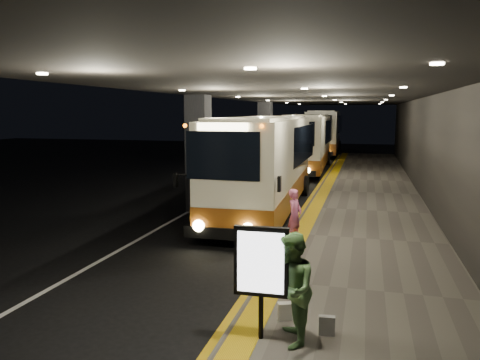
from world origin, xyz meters
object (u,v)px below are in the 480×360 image
at_px(coach_third, 324,134).
at_px(info_sign, 261,264).
at_px(coach_second, 308,145).
at_px(coach_main, 266,168).
at_px(passenger_waiting_green, 291,289).
at_px(stanchion_post, 261,268).
at_px(bag_polka, 327,326).
at_px(bag_plain, 285,311).
at_px(passenger_boarding, 295,216).

bearing_deg(coach_third, info_sign, -88.50).
distance_m(coach_second, coach_third, 12.58).
height_order(coach_main, passenger_waiting_green, coach_main).
bearing_deg(coach_third, passenger_waiting_green, -87.73).
distance_m(passenger_waiting_green, stanchion_post, 1.94).
height_order(coach_main, info_sign, coach_main).
relative_size(passenger_waiting_green, info_sign, 0.97).
bearing_deg(coach_third, bag_polka, -86.83).
bearing_deg(coach_second, bag_plain, -85.90).
relative_size(bag_polka, info_sign, 0.17).
bearing_deg(coach_main, coach_second, 87.77).
height_order(coach_second, info_sign, coach_second).
bearing_deg(passenger_waiting_green, info_sign, -108.06).
bearing_deg(bag_plain, coach_second, 96.05).
bearing_deg(bag_polka, coach_third, 95.19).
height_order(bag_polka, stanchion_post, stanchion_post).
bearing_deg(passenger_waiting_green, coach_main, 179.70).
height_order(coach_main, coach_second, coach_second).
relative_size(passenger_waiting_green, bag_plain, 5.83).
distance_m(passenger_boarding, stanchion_post, 4.07).
distance_m(passenger_boarding, info_sign, 5.77).
bearing_deg(stanchion_post, info_sign, -77.38).
bearing_deg(coach_second, stanchion_post, -87.31).
xyz_separation_m(coach_main, bag_plain, (2.38, -9.53, -1.37)).
bearing_deg(stanchion_post, bag_plain, -54.67).
bearing_deg(coach_third, coach_second, -91.69).
distance_m(passenger_boarding, passenger_waiting_green, 5.83).
bearing_deg(coach_main, info_sign, -80.69).
bearing_deg(coach_main, passenger_waiting_green, -78.16).
height_order(passenger_waiting_green, info_sign, info_sign).
bearing_deg(stanchion_post, coach_third, 93.07).
relative_size(coach_second, bag_plain, 36.74).
bearing_deg(bag_polka, bag_plain, 153.08).
bearing_deg(passenger_waiting_green, coach_third, 169.83).
relative_size(bag_polka, stanchion_post, 0.27).
relative_size(coach_third, bag_plain, 39.60).
height_order(passenger_waiting_green, bag_polka, passenger_waiting_green).
relative_size(info_sign, stanchion_post, 1.60).
xyz_separation_m(coach_second, info_sign, (2.14, -23.41, -0.29)).
xyz_separation_m(coach_third, info_sign, (2.21, -35.99, -0.42)).
bearing_deg(info_sign, bag_polka, 19.49).
bearing_deg(coach_second, passenger_waiting_green, -85.55).
relative_size(coach_main, stanchion_post, 9.77).
distance_m(coach_third, bag_polka, 35.77).
bearing_deg(passenger_waiting_green, coach_second, 171.94).
bearing_deg(bag_polka, info_sign, -158.55).
bearing_deg(info_sign, coach_third, 91.56).
distance_m(coach_main, passenger_waiting_green, 10.69).
bearing_deg(coach_second, info_sign, -86.73).
xyz_separation_m(coach_main, stanchion_post, (1.75, -8.64, -0.95)).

